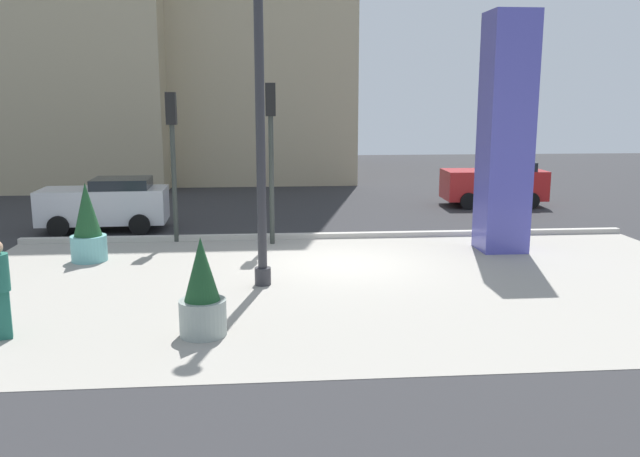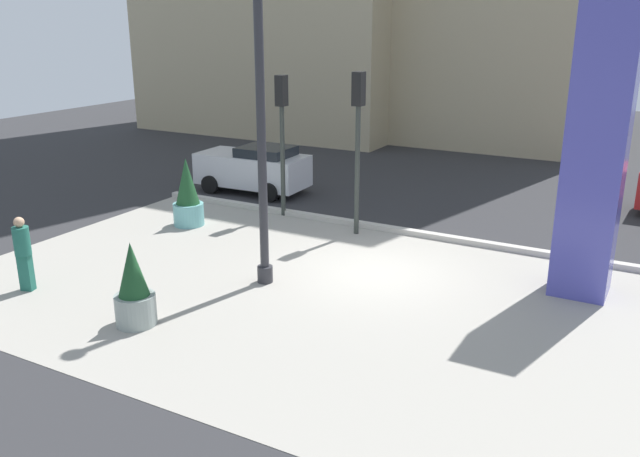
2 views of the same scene
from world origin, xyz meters
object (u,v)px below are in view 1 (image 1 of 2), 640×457
object	(u,v)px
potted_plant_curbside	(202,294)
car_passing_lane	(106,204)
lamp_post	(260,114)
car_curb_east	(495,183)
potted_plant_mid_plaza	(88,227)
traffic_light_far_side	(271,137)
art_pillar_blue	(506,134)
traffic_light_corner	(173,142)

from	to	relation	value
potted_plant_curbside	car_passing_lane	bearing A→B (deg)	111.45
potted_plant_curbside	car_passing_lane	xyz separation A→B (m)	(-3.89, 9.90, 0.10)
lamp_post	potted_plant_curbside	xyz separation A→B (m)	(-1.04, -3.12, -3.01)
lamp_post	car_curb_east	distance (m)	14.24
potted_plant_mid_plaza	traffic_light_far_side	world-z (taller)	traffic_light_far_side
traffic_light_far_side	car_curb_east	world-z (taller)	traffic_light_far_side
potted_plant_mid_plaza	car_passing_lane	world-z (taller)	potted_plant_mid_plaza
lamp_post	potted_plant_mid_plaza	distance (m)	5.89
potted_plant_curbside	traffic_light_far_side	size ratio (longest dim) A/B	0.39
art_pillar_blue	car_curb_east	distance (m)	8.37
traffic_light_far_side	car_passing_lane	distance (m)	6.17
potted_plant_curbside	traffic_light_corner	bearing A→B (deg)	100.47
lamp_post	traffic_light_far_side	distance (m)	4.36
potted_plant_mid_plaza	lamp_post	bearing A→B (deg)	-30.61
traffic_light_corner	traffic_light_far_side	bearing A→B (deg)	-11.25
traffic_light_corner	car_passing_lane	xyz separation A→B (m)	(-2.42, 1.93, -2.04)
potted_plant_curbside	traffic_light_far_side	xyz separation A→B (m)	(1.31, 7.41, 2.30)
lamp_post	car_passing_lane	xyz separation A→B (m)	(-4.93, 6.78, -2.91)
potted_plant_curbside	car_passing_lane	distance (m)	10.64
traffic_light_corner	potted_plant_mid_plaza	bearing A→B (deg)	-130.63
art_pillar_blue	potted_plant_curbside	bearing A→B (deg)	-141.10
potted_plant_curbside	car_passing_lane	size ratio (longest dim) A/B	0.45
lamp_post	potted_plant_curbside	world-z (taller)	lamp_post
car_passing_lane	traffic_light_far_side	bearing A→B (deg)	-25.55
traffic_light_corner	car_curb_east	distance (m)	13.08
art_pillar_blue	potted_plant_mid_plaza	size ratio (longest dim) A/B	3.12
art_pillar_blue	car_curb_east	xyz separation A→B (m)	(2.56, 7.64, -2.27)
potted_plant_mid_plaza	traffic_light_far_side	size ratio (longest dim) A/B	0.45
art_pillar_blue	potted_plant_mid_plaza	world-z (taller)	art_pillar_blue
lamp_post	car_curb_east	size ratio (longest dim) A/B	1.96
potted_plant_mid_plaza	car_passing_lane	xyz separation A→B (m)	(-0.50, 4.16, -0.03)
traffic_light_corner	car_passing_lane	size ratio (longest dim) A/B	1.09
potted_plant_mid_plaza	art_pillar_blue	bearing A→B (deg)	1.81
traffic_light_corner	car_passing_lane	distance (m)	3.71
lamp_post	traffic_light_far_side	xyz separation A→B (m)	(0.27, 4.29, -0.71)
potted_plant_curbside	potted_plant_mid_plaza	bearing A→B (deg)	120.54
potted_plant_curbside	car_curb_east	xyz separation A→B (m)	(10.10, 13.72, 0.14)
traffic_light_far_side	traffic_light_corner	distance (m)	2.84
art_pillar_blue	car_curb_east	bearing A→B (deg)	71.47
potted_plant_mid_plaza	car_curb_east	bearing A→B (deg)	30.63
potted_plant_curbside	lamp_post	bearing A→B (deg)	71.62
potted_plant_mid_plaza	traffic_light_far_side	distance (m)	5.44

